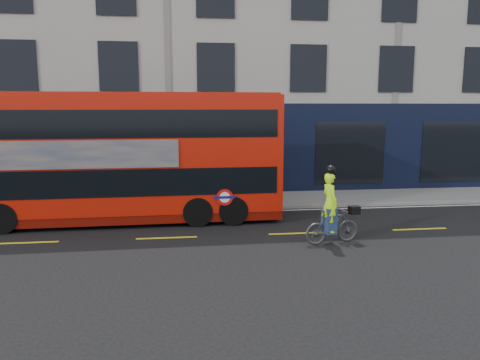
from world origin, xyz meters
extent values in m
plane|color=black|center=(0.00, 0.00, 0.00)|extent=(120.00, 120.00, 0.00)
cube|color=slate|center=(0.00, 6.50, 0.06)|extent=(60.00, 3.00, 0.12)
cube|color=gray|center=(0.00, 5.00, 0.07)|extent=(60.00, 0.12, 0.13)
cube|color=#A1A098|center=(0.00, 13.00, 7.50)|extent=(50.00, 10.00, 15.00)
cube|color=black|center=(0.00, 7.98, 2.00)|extent=(50.00, 0.08, 4.00)
cube|color=silver|center=(0.00, 4.70, 0.00)|extent=(58.00, 0.10, 0.01)
cube|color=#BB1507|center=(-1.57, 3.80, 2.35)|extent=(10.72, 2.65, 3.83)
cube|color=#5D0A03|center=(-1.57, 3.80, 0.29)|extent=(10.72, 2.60, 0.29)
cube|color=black|center=(-1.57, 3.80, 1.50)|extent=(10.29, 2.68, 0.87)
cube|color=black|center=(-1.57, 3.80, 3.35)|extent=(10.29, 2.68, 0.87)
cube|color=#9B160B|center=(-1.57, 3.80, 4.29)|extent=(10.50, 2.55, 0.08)
cube|color=black|center=(3.78, 3.91, 1.50)|extent=(0.09, 2.18, 0.87)
cube|color=black|center=(3.78, 3.91, 3.35)|extent=(0.09, 2.18, 0.87)
cube|color=gray|center=(-2.51, 2.54, 2.42)|extent=(5.82, 0.16, 0.87)
cylinder|color=red|center=(1.85, 2.63, 0.97)|extent=(0.54, 0.03, 0.54)
cylinder|color=white|center=(1.85, 2.63, 0.97)|extent=(0.35, 0.03, 0.35)
cube|color=#0C1459|center=(1.85, 2.62, 0.97)|extent=(0.68, 0.03, 0.09)
cylinder|color=black|center=(2.12, 3.88, 0.48)|extent=(1.02, 2.49, 0.97)
cylinder|color=black|center=(0.95, 3.85, 0.48)|extent=(1.02, 2.49, 0.97)
cylinder|color=black|center=(-5.06, 3.73, 0.48)|extent=(1.02, 2.49, 0.97)
imported|color=#404345|center=(4.72, 0.35, 0.50)|extent=(1.73, 0.80, 1.01)
imported|color=#B2F413|center=(4.61, 0.33, 1.21)|extent=(0.52, 0.68, 1.68)
cube|color=black|center=(5.40, 0.49, 0.92)|extent=(0.34, 0.29, 0.23)
cube|color=navy|center=(4.61, 0.33, 0.68)|extent=(0.39, 0.46, 0.74)
sphere|color=black|center=(4.61, 0.33, 2.13)|extent=(0.27, 0.27, 0.27)
camera|label=1|loc=(0.48, -12.17, 3.90)|focal=35.00mm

